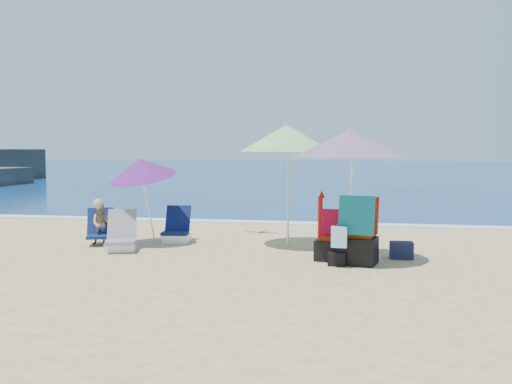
% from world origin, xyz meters
% --- Properties ---
extents(ground, '(120.00, 120.00, 0.00)m').
position_xyz_m(ground, '(0.00, 0.00, 0.00)').
color(ground, '#D8BC84').
rests_on(ground, ground).
extents(sea, '(120.00, 80.00, 0.12)m').
position_xyz_m(sea, '(0.00, 45.00, -0.05)').
color(sea, navy).
rests_on(sea, ground).
extents(foam, '(120.00, 0.50, 0.04)m').
position_xyz_m(foam, '(0.00, 5.10, 0.02)').
color(foam, white).
rests_on(foam, ground).
extents(umbrella_turquoise, '(2.17, 2.17, 2.24)m').
position_xyz_m(umbrella_turquoise, '(1.41, 0.41, 1.97)').
color(umbrella_turquoise, white).
rests_on(umbrella_turquoise, ground).
extents(umbrella_striped, '(2.15, 2.15, 2.39)m').
position_xyz_m(umbrella_striped, '(0.17, 1.68, 2.09)').
color(umbrella_striped, silver).
rests_on(umbrella_striped, ground).
extents(umbrella_blue, '(1.81, 1.83, 1.84)m').
position_xyz_m(umbrella_blue, '(-2.64, 1.33, 1.51)').
color(umbrella_blue, white).
rests_on(umbrella_blue, ground).
extents(furled_umbrella, '(0.16, 0.26, 1.14)m').
position_xyz_m(furled_umbrella, '(0.88, 0.94, 0.63)').
color(furled_umbrella, red).
rests_on(furled_umbrella, ground).
extents(chair_navy, '(0.60, 0.71, 0.72)m').
position_xyz_m(chair_navy, '(-2.10, 1.83, 0.19)').
color(chair_navy, '#0C1F45').
rests_on(chair_navy, ground).
extents(chair_rainbow, '(0.74, 0.85, 0.75)m').
position_xyz_m(chair_rainbow, '(-2.78, 0.65, 0.20)').
color(chair_rainbow, '#C64655').
rests_on(chair_rainbow, ground).
extents(camp_chair_left, '(0.61, 0.58, 0.85)m').
position_xyz_m(camp_chair_left, '(1.10, 0.45, 0.25)').
color(camp_chair_left, '#A3270B').
rests_on(camp_chair_left, ground).
extents(camp_chair_right, '(0.77, 0.92, 1.15)m').
position_xyz_m(camp_chair_right, '(1.53, 0.16, 0.41)').
color(camp_chair_right, '#A6300B').
rests_on(camp_chair_right, ground).
extents(person_center, '(0.61, 0.50, 0.89)m').
position_xyz_m(person_center, '(1.50, 0.38, 0.43)').
color(person_center, tan).
rests_on(person_center, ground).
extents(person_left, '(0.69, 0.74, 0.91)m').
position_xyz_m(person_left, '(-3.45, 1.22, 0.42)').
color(person_left, tan).
rests_on(person_left, ground).
extents(bag_tan, '(0.34, 0.29, 0.25)m').
position_xyz_m(bag_tan, '(1.26, 0.85, 0.12)').
color(bag_tan, tan).
rests_on(bag_tan, ground).
extents(bag_navy_b, '(0.40, 0.31, 0.29)m').
position_xyz_m(bag_navy_b, '(2.28, 0.81, 0.14)').
color(bag_navy_b, '#1B1E3C').
rests_on(bag_navy_b, ground).
extents(bag_black_b, '(0.29, 0.21, 0.22)m').
position_xyz_m(bag_black_b, '(1.22, -0.02, 0.11)').
color(bag_black_b, black).
rests_on(bag_black_b, ground).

